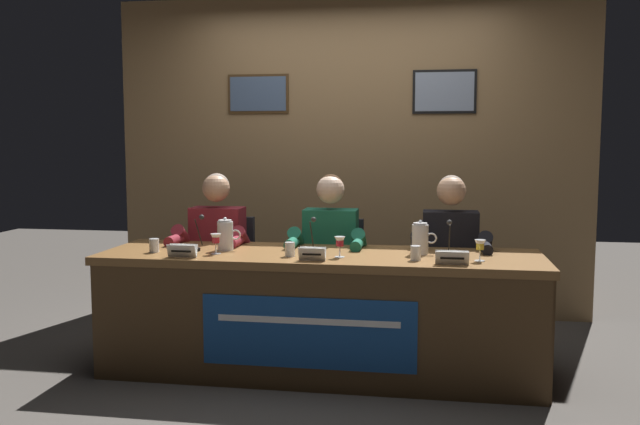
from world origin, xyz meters
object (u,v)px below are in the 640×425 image
at_px(panelist_left, 214,248).
at_px(juice_glass_left, 216,240).
at_px(microphone_left, 198,238).
at_px(water_cup_center, 290,250).
at_px(nameplate_center, 312,254).
at_px(water_cup_left, 154,246).
at_px(nameplate_right, 452,258).
at_px(nameplate_left, 182,251).
at_px(chair_center, 333,285).
at_px(water_pitcher_left_side, 225,235).
at_px(water_cup_right, 416,254).
at_px(panelist_right, 450,254).
at_px(juice_glass_right, 480,246).
at_px(juice_glass_center, 340,243).
at_px(conference_table, 317,296).
at_px(microphone_center, 311,242).
at_px(water_pitcher_right_side, 420,239).
at_px(microphone_right, 449,245).
at_px(chair_right, 449,289).
at_px(panelist_center, 329,251).

height_order(panelist_left, juice_glass_left, panelist_left).
bearing_deg(microphone_left, juice_glass_left, -37.88).
height_order(microphone_left, water_cup_center, microphone_left).
bearing_deg(nameplate_center, water_cup_left, 172.46).
bearing_deg(nameplate_right, nameplate_left, -179.47).
height_order(chair_center, water_pitcher_left_side, water_pitcher_left_side).
relative_size(panelist_left, water_cup_right, 14.21).
height_order(panelist_right, juice_glass_right, panelist_right).
height_order(nameplate_right, water_pitcher_left_side, water_pitcher_left_side).
bearing_deg(nameplate_center, juice_glass_center, 44.67).
bearing_deg(water_pitcher_left_side, water_cup_right, -8.47).
distance_m(conference_table, microphone_left, 0.85).
bearing_deg(juice_glass_center, microphone_center, 150.98).
height_order(water_cup_right, water_pitcher_right_side, water_pitcher_right_side).
bearing_deg(water_pitcher_left_side, juice_glass_center, -11.20).
distance_m(microphone_left, panelist_right, 1.63).
bearing_deg(water_pitcher_left_side, nameplate_center, -25.32).
bearing_deg(nameplate_right, microphone_right, 92.51).
xyz_separation_m(panelist_right, water_pitcher_left_side, (-1.40, -0.36, 0.14)).
xyz_separation_m(nameplate_left, water_cup_right, (1.36, 0.12, -0.00)).
bearing_deg(chair_center, chair_right, 0.00).
height_order(nameplate_center, microphone_right, microphone_right).
relative_size(nameplate_right, juice_glass_right, 1.49).
xyz_separation_m(water_cup_left, panelist_center, (1.02, 0.51, -0.08)).
bearing_deg(microphone_left, water_pitcher_right_side, 2.82).
height_order(panelist_center, water_cup_center, panelist_center).
xyz_separation_m(juice_glass_left, nameplate_right, (1.41, -0.14, -0.05)).
bearing_deg(juice_glass_right, juice_glass_left, -179.94).
xyz_separation_m(juice_glass_left, water_cup_left, (-0.40, -0.00, -0.05)).
bearing_deg(conference_table, microphone_left, 173.47).
relative_size(nameplate_left, microphone_left, 0.81).
distance_m(juice_glass_left, panelist_center, 0.81).
xyz_separation_m(conference_table, panelist_center, (0.00, 0.47, 0.20)).
bearing_deg(microphone_center, water_pitcher_left_side, 175.65).
distance_m(panelist_left, water_pitcher_left_side, 0.43).
height_order(microphone_center, panelist_right, panelist_right).
height_order(nameplate_right, microphone_right, microphone_right).
height_order(chair_center, water_cup_right, chair_center).
relative_size(nameplate_right, water_pitcher_right_side, 0.88).
relative_size(water_cup_left, microphone_center, 0.39).
relative_size(chair_center, water_pitcher_left_side, 4.19).
relative_size(conference_table, water_pitcher_left_side, 12.83).
bearing_deg(panelist_center, conference_table, -90.02).
xyz_separation_m(nameplate_left, juice_glass_center, (0.92, 0.15, 0.05)).
xyz_separation_m(conference_table, water_cup_right, (0.59, -0.06, 0.28)).
xyz_separation_m(water_cup_center, panelist_right, (0.96, 0.52, -0.08)).
xyz_separation_m(juice_glass_left, panelist_right, (1.42, 0.51, -0.13)).
distance_m(chair_center, juice_glass_center, 0.83).
height_order(juice_glass_right, water_cup_right, juice_glass_right).
bearing_deg(chair_right, panelist_center, -166.05).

